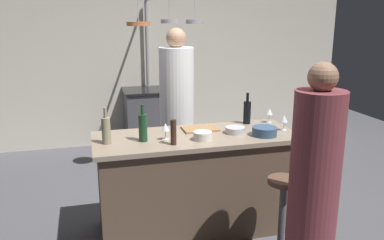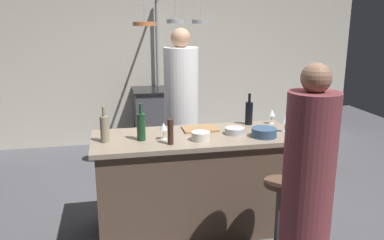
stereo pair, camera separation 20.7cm
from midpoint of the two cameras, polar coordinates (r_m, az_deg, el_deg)
name	(u,v)px [view 1 (the left image)]	position (r m, az deg, el deg)	size (l,w,h in m)	color
ground_plane	(196,227)	(3.84, -0.99, -15.16)	(9.00, 9.00, 0.00)	#4C4C51
back_wall	(146,58)	(6.17, -7.63, 8.78)	(6.40, 0.16, 2.60)	beige
kitchen_island	(196,182)	(3.64, -1.03, -8.96)	(1.80, 0.72, 0.90)	brown
stove_range	(152,119)	(5.93, -6.83, 0.19)	(0.80, 0.64, 0.89)	#47474C
chef	(177,116)	(4.46, -3.53, 0.63)	(0.38, 0.38, 1.80)	white
bar_stool_right	(282,214)	(3.32, 11.07, -13.16)	(0.28, 0.28, 0.68)	#4C4C51
guest_right	(314,189)	(2.87, 15.11, -9.53)	(0.34, 0.34, 1.63)	brown
overhead_pot_rack	(156,38)	(5.14, -6.36, 11.65)	(0.89, 1.55, 2.17)	gray
potted_plant	(312,150)	(5.18, 15.79, -4.13)	(0.36, 0.36, 0.52)	brown
cutting_board	(200,129)	(3.65, -0.44, -1.29)	(0.32, 0.22, 0.02)	#997047
pepper_mill	(173,132)	(3.21, -4.54, -1.78)	(0.05, 0.05, 0.21)	#382319
wine_bottle_white	(106,130)	(3.32, -14.01, -1.41)	(0.07, 0.07, 0.30)	gray
wine_bottle_green	(143,127)	(3.32, -8.85, -1.02)	(0.07, 0.07, 0.32)	#193D23
wine_bottle_dark	(247,112)	(3.86, 6.41, 1.16)	(0.07, 0.07, 0.30)	black
wine_glass_near_right_guest	(165,128)	(3.34, -5.63, -1.14)	(0.07, 0.07, 0.15)	silver
wine_glass_by_chef	(269,112)	(3.93, 9.58, 1.11)	(0.07, 0.07, 0.15)	silver
wine_glass_near_left_guest	(284,119)	(3.68, 11.53, 0.09)	(0.07, 0.07, 0.15)	silver
mixing_bowl_blue	(264,131)	(3.50, 8.73, -1.62)	(0.22, 0.22, 0.08)	#334C6B
mixing_bowl_steel	(235,130)	(3.55, 4.56, -1.47)	(0.18, 0.18, 0.06)	#B7B7BC
mixing_bowl_ceramic	(203,136)	(3.34, -0.23, -2.31)	(0.16, 0.16, 0.07)	silver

